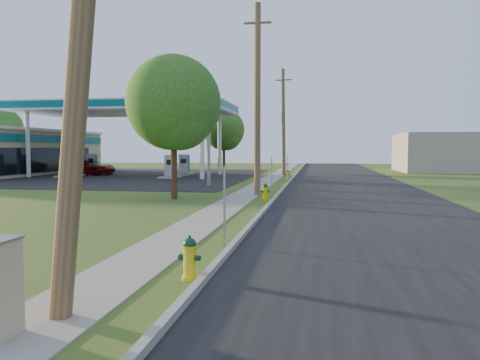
# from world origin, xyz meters

# --- Properties ---
(ground_plane) EXTENTS (140.00, 140.00, 0.00)m
(ground_plane) POSITION_xyz_m (0.00, 0.00, 0.00)
(ground_plane) COLOR #385C21
(ground_plane) RESTS_ON ground
(road) EXTENTS (8.00, 120.00, 0.02)m
(road) POSITION_xyz_m (4.50, 10.00, 0.01)
(road) COLOR black
(road) RESTS_ON ground
(curb) EXTENTS (0.15, 120.00, 0.15)m
(curb) POSITION_xyz_m (0.50, 10.00, 0.07)
(curb) COLOR gray
(curb) RESTS_ON ground
(sidewalk) EXTENTS (1.50, 120.00, 0.03)m
(sidewalk) POSITION_xyz_m (-1.25, 10.00, 0.01)
(sidewalk) COLOR gray
(sidewalk) RESTS_ON ground
(forecourt) EXTENTS (26.00, 28.00, 0.02)m
(forecourt) POSITION_xyz_m (-16.00, 32.00, 0.01)
(forecourt) COLOR black
(forecourt) RESTS_ON ground
(utility_pole_mid) EXTENTS (1.40, 0.32, 9.80)m
(utility_pole_mid) POSITION_xyz_m (-0.60, 17.00, 4.95)
(utility_pole_mid) COLOR brown
(utility_pole_mid) RESTS_ON ground
(utility_pole_far) EXTENTS (1.40, 0.32, 9.50)m
(utility_pole_far) POSITION_xyz_m (-0.60, 35.00, 4.80)
(utility_pole_far) COLOR brown
(utility_pole_far) RESTS_ON ground
(sign_post_near) EXTENTS (0.05, 0.04, 2.00)m
(sign_post_near) POSITION_xyz_m (0.25, 4.20, 1.00)
(sign_post_near) COLOR gray
(sign_post_near) RESTS_ON ground
(sign_post_mid) EXTENTS (0.05, 0.04, 2.00)m
(sign_post_mid) POSITION_xyz_m (0.25, 16.00, 1.00)
(sign_post_mid) COLOR gray
(sign_post_mid) RESTS_ON ground
(sign_post_far) EXTENTS (0.05, 0.04, 2.00)m
(sign_post_far) POSITION_xyz_m (0.25, 28.20, 1.00)
(sign_post_far) COLOR gray
(sign_post_far) RESTS_ON ground
(gas_canopy) EXTENTS (18.18, 9.18, 6.40)m
(gas_canopy) POSITION_xyz_m (-14.00, 32.00, 5.90)
(gas_canopy) COLOR silver
(gas_canopy) RESTS_ON ground
(fuel_pump_nw) EXTENTS (1.20, 3.20, 1.90)m
(fuel_pump_nw) POSITION_xyz_m (-18.50, 30.00, 0.72)
(fuel_pump_nw) COLOR gray
(fuel_pump_nw) RESTS_ON ground
(fuel_pump_ne) EXTENTS (1.20, 3.20, 1.90)m
(fuel_pump_ne) POSITION_xyz_m (-9.50, 30.00, 0.72)
(fuel_pump_ne) COLOR gray
(fuel_pump_ne) RESTS_ON ground
(fuel_pump_sw) EXTENTS (1.20, 3.20, 1.90)m
(fuel_pump_sw) POSITION_xyz_m (-18.50, 34.00, 0.72)
(fuel_pump_sw) COLOR gray
(fuel_pump_sw) RESTS_ON ground
(fuel_pump_se) EXTENTS (1.20, 3.20, 1.90)m
(fuel_pump_se) POSITION_xyz_m (-9.50, 34.00, 0.72)
(fuel_pump_se) COLOR gray
(fuel_pump_se) RESTS_ON ground
(price_pylon) EXTENTS (0.34, 2.04, 6.85)m
(price_pylon) POSITION_xyz_m (-4.50, 22.50, 5.43)
(price_pylon) COLOR gray
(price_pylon) RESTS_ON ground
(distant_building) EXTENTS (14.00, 10.00, 4.00)m
(distant_building) POSITION_xyz_m (18.00, 45.00, 2.00)
(distant_building) COLOR gray
(distant_building) RESTS_ON ground
(tree_verge) EXTENTS (4.53, 4.53, 6.86)m
(tree_verge) POSITION_xyz_m (-4.20, 14.44, 4.42)
(tree_verge) COLOR #3C2417
(tree_verge) RESTS_ON ground
(tree_lot) EXTENTS (4.33, 4.33, 6.56)m
(tree_lot) POSITION_xyz_m (-7.14, 40.85, 4.22)
(tree_lot) COLOR #3C2417
(tree_lot) RESTS_ON ground
(tree_back) EXTENTS (4.59, 4.59, 6.96)m
(tree_back) POSITION_xyz_m (-31.88, 39.51, 4.48)
(tree_back) COLOR #3C2417
(tree_back) RESTS_ON ground
(hydrant_near) EXTENTS (0.43, 0.38, 0.82)m
(hydrant_near) POSITION_xyz_m (0.19, 1.24, 0.40)
(hydrant_near) COLOR yellow
(hydrant_near) RESTS_ON ground
(hydrant_mid) EXTENTS (0.42, 0.37, 0.80)m
(hydrant_mid) POSITION_xyz_m (0.07, 14.76, 0.39)
(hydrant_mid) COLOR #DDBB04
(hydrant_mid) RESTS_ON ground
(hydrant_far) EXTENTS (0.41, 0.37, 0.79)m
(hydrant_far) POSITION_xyz_m (0.16, 29.31, 0.39)
(hydrant_far) COLOR yellow
(hydrant_far) RESTS_ON ground
(car_red) EXTENTS (5.29, 3.03, 1.39)m
(car_red) POSITION_xyz_m (-18.31, 33.07, 0.70)
(car_red) COLOR #650A09
(car_red) RESTS_ON ground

